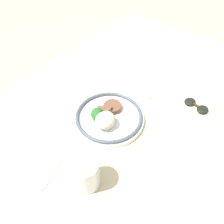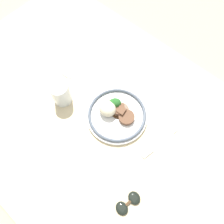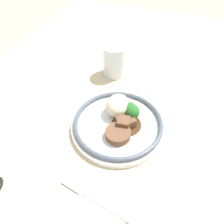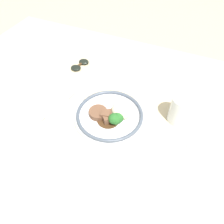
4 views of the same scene
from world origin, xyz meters
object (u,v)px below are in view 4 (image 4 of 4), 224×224
(plate, at_px, (111,115))
(juice_glass, at_px, (180,111))
(knife, at_px, (124,85))
(sunglasses, at_px, (80,65))
(spoon, at_px, (188,146))
(fork, at_px, (61,103))

(plate, distance_m, juice_glass, 0.24)
(knife, bearing_deg, plate, -78.13)
(juice_glass, xyz_separation_m, sunglasses, (-0.47, 0.13, -0.04))
(juice_glass, relative_size, sunglasses, 1.02)
(plate, bearing_deg, spoon, -0.79)
(fork, height_order, sunglasses, sunglasses)
(plate, relative_size, sunglasses, 2.42)
(spoon, distance_m, sunglasses, 0.57)
(plate, xyz_separation_m, fork, (-0.20, -0.01, -0.02))
(plate, distance_m, spoon, 0.27)
(plate, height_order, spoon, plate)
(juice_glass, bearing_deg, knife, 158.97)
(plate, distance_m, knife, 0.19)
(fork, relative_size, knife, 0.86)
(juice_glass, bearing_deg, plate, -156.55)
(fork, distance_m, sunglasses, 0.24)
(knife, height_order, sunglasses, sunglasses)
(fork, relative_size, sunglasses, 1.77)
(knife, height_order, spoon, spoon)
(juice_glass, distance_m, spoon, 0.12)
(juice_glass, height_order, knife, juice_glass)
(plate, bearing_deg, juice_glass, 23.45)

